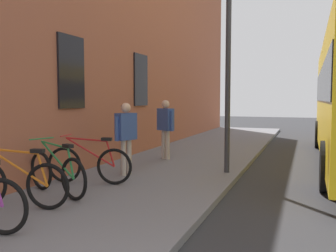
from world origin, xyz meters
The scene contains 9 objects.
ground centered at (6.00, -1.00, 0.00)m, with size 60.00×60.00×0.00m, color #2D2D30.
sidewalk_pavement centered at (8.00, 1.75, 0.06)m, with size 24.00×3.50×0.12m, color slate.
station_facade centered at (8.99, 3.80, 4.60)m, with size 22.00×0.65×9.21m.
bicycle_beside_lamp centered at (3.13, 2.76, 0.51)m, with size 0.51×1.75×0.97m.
bicycle_leaning_wall centered at (3.95, 2.68, 0.51)m, with size 0.72×1.69×0.97m.
bicycle_far_end centered at (4.87, 2.62, 0.51)m, with size 0.54×1.75×0.97m.
pedestrian_by_facade centered at (8.11, 2.29, 1.13)m, with size 0.43×0.57×1.66m.
pedestrian_crossing_street centered at (5.86, 2.32, 1.10)m, with size 0.57×0.38×1.60m.
street_lamp centered at (6.95, 0.30, 3.11)m, with size 0.28×0.28×5.03m.
Camera 1 is at (-1.01, -1.37, 1.80)m, focal length 37.70 mm.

